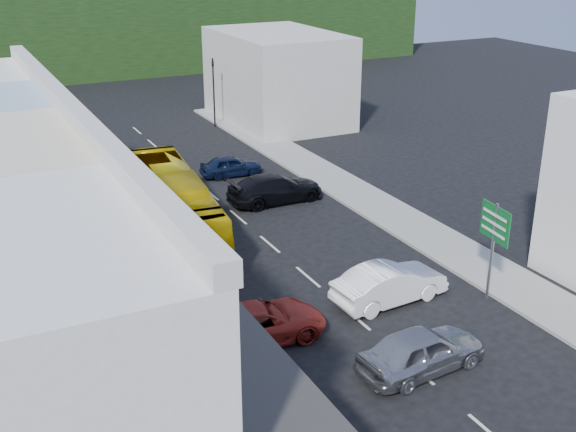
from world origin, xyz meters
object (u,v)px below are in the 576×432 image
object	(u,v)px
pedestrian_left	(139,307)
traffic_signal	(214,93)
direction_sign	(492,252)
car_silver	(421,353)
car_red	(258,323)
car_white	(389,286)
bus	(172,210)

from	to	relation	value
pedestrian_left	traffic_signal	xyz separation A→B (m)	(13.70, 27.65, 1.65)
pedestrian_left	direction_sign	world-z (taller)	direction_sign
traffic_signal	direction_sign	bearing A→B (deg)	102.10
car_silver	car_red	world-z (taller)	same
car_white	traffic_signal	size ratio (longest dim) A/B	0.83
pedestrian_left	car_silver	bearing A→B (deg)	-136.37
bus	car_silver	bearing A→B (deg)	-68.54
traffic_signal	pedestrian_left	bearing A→B (deg)	75.74
bus	car_silver	size ratio (longest dim) A/B	2.64
pedestrian_left	traffic_signal	size ratio (longest dim) A/B	0.32
car_white	direction_sign	distance (m)	4.40
bus	traffic_signal	bearing A→B (deg)	69.86
bus	car_red	xyz separation A→B (m)	(-0.13, -10.52, -0.85)
direction_sign	traffic_signal	size ratio (longest dim) A/B	0.79
direction_sign	traffic_signal	world-z (taller)	traffic_signal
car_white	car_red	bearing A→B (deg)	88.42
car_white	car_red	size ratio (longest dim) A/B	0.96
pedestrian_left	direction_sign	bearing A→B (deg)	-110.83
car_red	traffic_signal	world-z (taller)	traffic_signal
car_red	pedestrian_left	size ratio (longest dim) A/B	2.71
car_white	car_red	xyz separation A→B (m)	(-6.04, -0.31, 0.00)
pedestrian_left	direction_sign	xyz separation A→B (m)	(13.70, -3.87, 1.10)
bus	car_white	bearing A→B (deg)	-53.72
car_silver	pedestrian_left	world-z (taller)	pedestrian_left
direction_sign	car_red	bearing A→B (deg)	179.82
bus	car_red	bearing A→B (deg)	-84.50
bus	direction_sign	world-z (taller)	direction_sign
bus	pedestrian_left	size ratio (longest dim) A/B	6.82
car_red	direction_sign	size ratio (longest dim) A/B	1.10
direction_sign	traffic_signal	bearing A→B (deg)	96.97
pedestrian_left	traffic_signal	bearing A→B (deg)	-31.44
pedestrian_left	direction_sign	size ratio (longest dim) A/B	0.40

